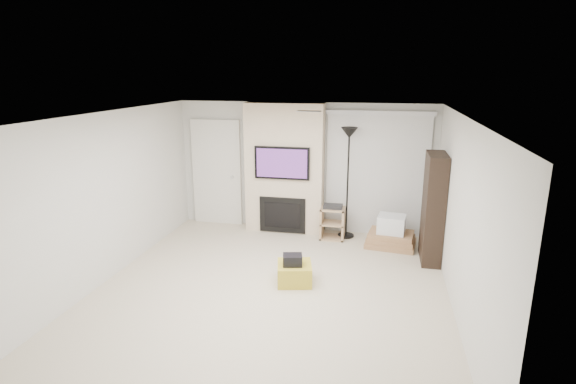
% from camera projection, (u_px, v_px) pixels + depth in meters
% --- Properties ---
extents(floor, '(5.00, 5.50, 0.00)m').
position_uv_depth(floor, '(271.00, 289.00, 6.50)').
color(floor, beige).
rests_on(floor, ground).
extents(ceiling, '(5.00, 5.50, 0.00)m').
position_uv_depth(ceiling, '(269.00, 116.00, 5.86)').
color(ceiling, white).
rests_on(ceiling, wall_back).
extents(wall_back, '(5.00, 0.00, 2.50)m').
position_uv_depth(wall_back, '(304.00, 167.00, 8.78)').
color(wall_back, silver).
rests_on(wall_back, ground).
extents(wall_front, '(5.00, 0.00, 2.50)m').
position_uv_depth(wall_front, '(186.00, 305.00, 3.58)').
color(wall_front, silver).
rests_on(wall_front, ground).
extents(wall_left, '(0.00, 5.50, 2.50)m').
position_uv_depth(wall_left, '(107.00, 197.00, 6.68)').
color(wall_left, silver).
rests_on(wall_left, ground).
extents(wall_right, '(0.00, 5.50, 2.50)m').
position_uv_depth(wall_right, '(461.00, 219.00, 5.68)').
color(wall_right, silver).
rests_on(wall_right, ground).
extents(hvac_vent, '(0.35, 0.18, 0.01)m').
position_uv_depth(hvac_vent, '(309.00, 111.00, 6.54)').
color(hvac_vent, silver).
rests_on(hvac_vent, ceiling).
extents(ottoman, '(0.60, 0.60, 0.30)m').
position_uv_depth(ottoman, '(294.00, 273.00, 6.69)').
color(ottoman, gold).
rests_on(ottoman, floor).
extents(black_bag, '(0.32, 0.28, 0.16)m').
position_uv_depth(black_bag, '(292.00, 260.00, 6.59)').
color(black_bag, black).
rests_on(black_bag, ottoman).
extents(fireplace_wall, '(1.50, 0.47, 2.50)m').
position_uv_depth(fireplace_wall, '(285.00, 169.00, 8.66)').
color(fireplace_wall, beige).
rests_on(fireplace_wall, floor).
extents(entry_door, '(1.02, 0.11, 2.14)m').
position_uv_depth(entry_door, '(217.00, 173.00, 9.15)').
color(entry_door, silver).
rests_on(entry_door, floor).
extents(vertical_blinds, '(1.98, 0.10, 2.37)m').
position_uv_depth(vertical_blinds, '(377.00, 170.00, 8.45)').
color(vertical_blinds, silver).
rests_on(vertical_blinds, floor).
extents(floor_lamp, '(0.31, 0.31, 2.09)m').
position_uv_depth(floor_lamp, '(349.00, 152.00, 8.19)').
color(floor_lamp, black).
rests_on(floor_lamp, floor).
extents(av_stand, '(0.45, 0.38, 0.66)m').
position_uv_depth(av_stand, '(333.00, 221.00, 8.42)').
color(av_stand, tan).
rests_on(av_stand, floor).
extents(box_stack, '(0.94, 0.76, 0.57)m').
position_uv_depth(box_stack, '(391.00, 235.00, 8.08)').
color(box_stack, '#A0744C').
rests_on(box_stack, floor).
extents(bookshelf, '(0.30, 0.80, 1.80)m').
position_uv_depth(bookshelf, '(433.00, 208.00, 7.32)').
color(bookshelf, black).
rests_on(bookshelf, floor).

